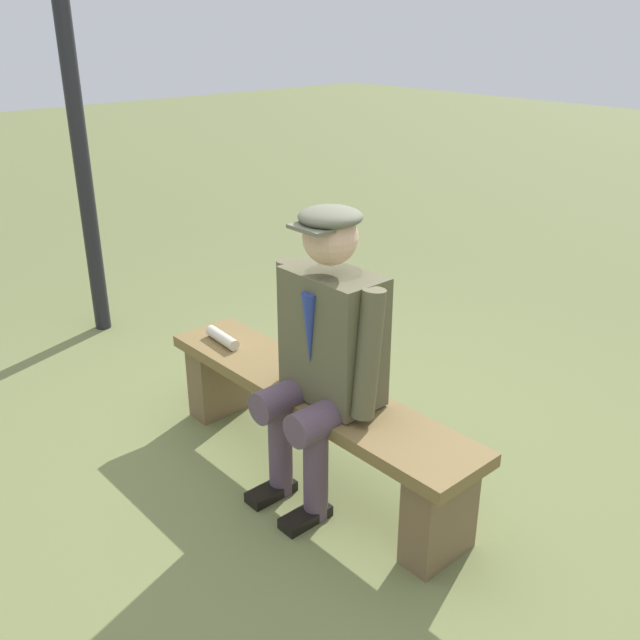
% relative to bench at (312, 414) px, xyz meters
% --- Properties ---
extents(ground_plane, '(30.00, 30.00, 0.00)m').
position_rel_bench_xyz_m(ground_plane, '(0.00, 0.00, -0.33)').
color(ground_plane, olive).
extents(bench, '(1.82, 0.37, 0.48)m').
position_rel_bench_xyz_m(bench, '(0.00, 0.00, 0.00)').
color(bench, brown).
rests_on(bench, ground).
extents(seated_man, '(0.60, 0.52, 1.35)m').
position_rel_bench_xyz_m(seated_man, '(-0.14, 0.05, 0.42)').
color(seated_man, brown).
rests_on(seated_man, ground).
extents(rolled_magazine, '(0.25, 0.08, 0.06)m').
position_rel_bench_xyz_m(rolled_magazine, '(0.66, 0.04, 0.18)').
color(rolled_magazine, beige).
rests_on(rolled_magazine, bench).
extents(lamp_post, '(0.22, 0.22, 3.16)m').
position_rel_bench_xyz_m(lamp_post, '(2.30, -0.04, 1.52)').
color(lamp_post, black).
rests_on(lamp_post, ground).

